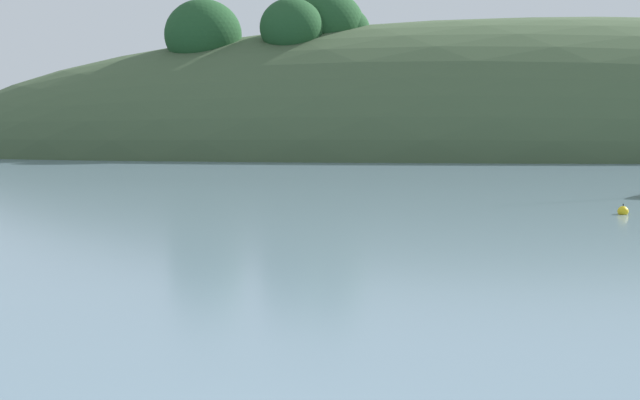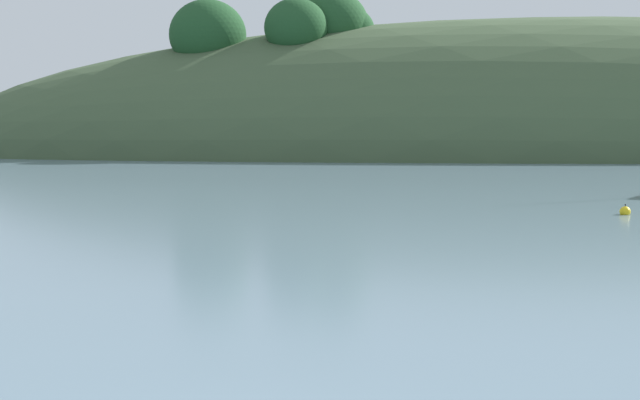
{
  "view_description": "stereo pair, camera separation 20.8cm",
  "coord_description": "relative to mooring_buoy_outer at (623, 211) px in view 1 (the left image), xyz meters",
  "views": [
    {
      "loc": [
        1.18,
        -7.02,
        3.72
      ],
      "look_at": [
        0.0,
        20.0,
        1.2
      ],
      "focal_mm": 45.98,
      "sensor_mm": 36.0,
      "label": 1
    },
    {
      "loc": [
        1.38,
        -7.01,
        3.72
      ],
      "look_at": [
        0.0,
        20.0,
        1.2
      ],
      "focal_mm": 45.98,
      "sensor_mm": 36.0,
      "label": 2
    }
  ],
  "objects": [
    {
      "name": "far_shoreline_hill",
      "position": [
        12.53,
        61.22,
        0.0
      ],
      "size": [
        150.0,
        36.0,
        34.11
      ],
      "color": "#425638",
      "rests_on": "ground"
    },
    {
      "name": "mooring_buoy_outer",
      "position": [
        0.0,
        0.0,
        0.0
      ],
      "size": [
        0.44,
        0.44,
        0.54
      ],
      "color": "yellow",
      "rests_on": "ground"
    }
  ]
}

